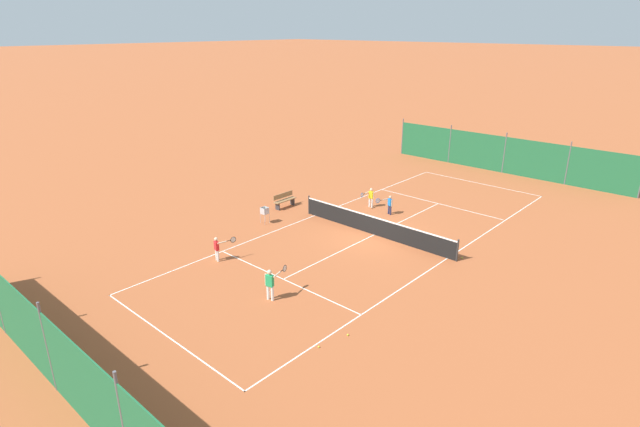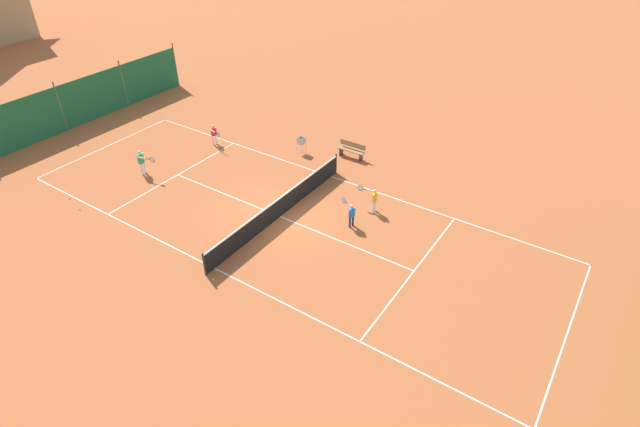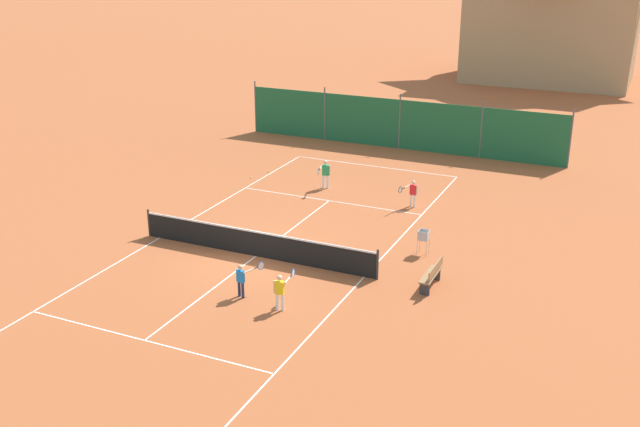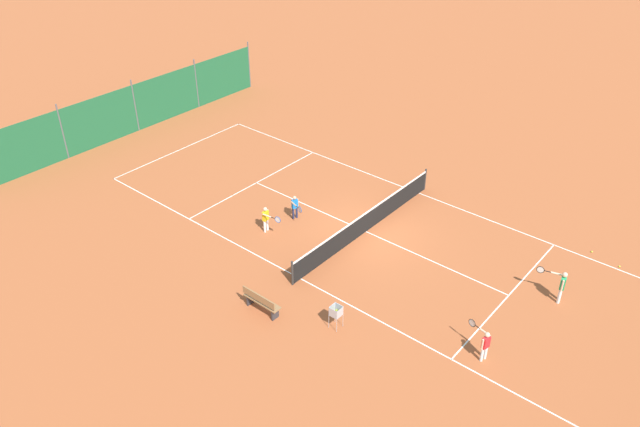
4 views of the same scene
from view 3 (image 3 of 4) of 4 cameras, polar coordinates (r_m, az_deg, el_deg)
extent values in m
plane|color=#A8542D|center=(26.52, -4.90, -3.26)|extent=(600.00, 600.00, 0.00)
cube|color=white|center=(36.68, 4.18, 3.61)|extent=(8.25, 0.05, 0.01)
cube|color=white|center=(28.62, -12.10, -1.81)|extent=(0.05, 23.85, 0.01)
cube|color=white|center=(24.92, 3.39, -4.84)|extent=(0.05, 23.85, 0.01)
cube|color=white|center=(31.83, 0.70, 0.98)|extent=(8.20, 0.05, 0.01)
cube|color=white|center=(21.79, -13.22, -9.39)|extent=(8.20, 0.05, 0.01)
cube|color=white|center=(26.51, -4.91, -3.25)|extent=(0.05, 12.80, 0.01)
cylinder|color=#2D2D2D|center=(28.68, -12.90, -0.69)|extent=(0.08, 0.08, 1.06)
cylinder|color=#2D2D2D|center=(24.55, 4.39, -3.91)|extent=(0.08, 0.08, 1.06)
cube|color=black|center=(26.34, -4.93, -2.35)|extent=(9.10, 0.02, 0.91)
cube|color=white|center=(26.15, -4.97, -1.39)|extent=(9.10, 0.04, 0.06)
cube|color=#1E6038|center=(39.62, 6.07, 6.78)|extent=(17.20, 0.04, 2.60)
cylinder|color=#59595E|center=(42.99, -4.94, 8.12)|extent=(0.08, 0.08, 2.90)
cylinder|color=#59595E|center=(41.10, 0.35, 7.61)|extent=(0.08, 0.08, 2.90)
cylinder|color=#59595E|center=(39.58, 6.08, 6.99)|extent=(0.08, 0.08, 2.90)
cylinder|color=#59595E|center=(38.49, 12.18, 6.25)|extent=(0.08, 0.08, 2.90)
cylinder|color=#59595E|center=(37.86, 18.55, 5.40)|extent=(0.08, 0.08, 2.90)
cylinder|color=#23284C|center=(23.64, -6.17, -5.71)|extent=(0.09, 0.09, 0.52)
cylinder|color=#23284C|center=(23.53, -5.90, -5.84)|extent=(0.09, 0.09, 0.52)
cube|color=blue|center=(23.39, -6.08, -4.77)|extent=(0.28, 0.21, 0.40)
sphere|color=tan|center=(23.26, -6.11, -4.09)|extent=(0.16, 0.16, 0.16)
cylinder|color=tan|center=(23.50, -6.33, -4.65)|extent=(0.06, 0.06, 0.40)
cylinder|color=tan|center=(23.33, -5.47, -4.38)|extent=(0.18, 0.40, 0.06)
cylinder|color=black|center=(23.50, -4.94, -4.17)|extent=(0.09, 0.18, 0.03)
torus|color=#1E4CB2|center=(23.64, -4.52, -4.00)|extent=(0.11, 0.27, 0.28)
cylinder|color=silver|center=(23.64, -4.52, -4.00)|extent=(0.08, 0.24, 0.25)
cylinder|color=white|center=(31.24, 7.22, 0.95)|extent=(0.10, 0.10, 0.54)
cylinder|color=white|center=(31.32, 6.94, 1.01)|extent=(0.10, 0.10, 0.54)
cube|color=red|center=(31.13, 7.12, 1.81)|extent=(0.29, 0.20, 0.42)
sphere|color=beige|center=(31.03, 7.14, 2.36)|extent=(0.16, 0.16, 0.16)
cylinder|color=beige|center=(31.05, 7.38, 1.75)|extent=(0.06, 0.06, 0.42)
cylinder|color=beige|center=(30.99, 6.67, 2.06)|extent=(0.16, 0.42, 0.06)
cylinder|color=black|center=(30.74, 6.37, 1.92)|extent=(0.07, 0.19, 0.03)
torus|color=black|center=(30.55, 6.14, 1.81)|extent=(0.09, 0.28, 0.28)
cylinder|color=silver|center=(30.55, 6.14, 1.81)|extent=(0.06, 0.24, 0.25)
cylinder|color=white|center=(33.33, 0.59, 2.44)|extent=(0.11, 0.11, 0.60)
cylinder|color=white|center=(33.36, 0.26, 2.46)|extent=(0.11, 0.11, 0.60)
cube|color=#239E5B|center=(33.18, 0.43, 3.33)|extent=(0.32, 0.24, 0.47)
sphere|color=beige|center=(33.08, 0.43, 3.91)|extent=(0.18, 0.18, 0.18)
cylinder|color=beige|center=(33.16, 0.74, 3.31)|extent=(0.07, 0.07, 0.47)
cylinder|color=beige|center=(32.94, 0.05, 3.53)|extent=(0.19, 0.47, 0.07)
cylinder|color=black|center=(32.62, -0.05, 3.36)|extent=(0.08, 0.21, 0.03)
torus|color=black|center=(32.38, -0.12, 3.23)|extent=(0.10, 0.28, 0.28)
cylinder|color=silver|center=(32.38, -0.12, 3.23)|extent=(0.07, 0.24, 0.25)
cylinder|color=white|center=(22.74, -3.28, -6.71)|extent=(0.10, 0.10, 0.54)
cylinder|color=white|center=(22.69, -2.86, -6.77)|extent=(0.10, 0.10, 0.54)
cube|color=yellow|center=(22.50, -3.09, -5.65)|extent=(0.28, 0.18, 0.42)
sphere|color=beige|center=(22.36, -3.11, -4.92)|extent=(0.17, 0.17, 0.17)
cylinder|color=beige|center=(22.55, -3.49, -5.59)|extent=(0.06, 0.06, 0.42)
cylinder|color=beige|center=(22.55, -2.52, -5.11)|extent=(0.11, 0.42, 0.06)
cylinder|color=black|center=(22.81, -2.25, -4.79)|extent=(0.05, 0.19, 0.03)
torus|color=#1E4CB2|center=(23.01, -2.06, -4.55)|extent=(0.06, 0.28, 0.28)
cylinder|color=silver|center=(23.01, -2.06, -4.55)|extent=(0.03, 0.25, 0.25)
sphere|color=#CCE033|center=(35.76, -3.96, 3.21)|extent=(0.07, 0.07, 0.07)
sphere|color=#CCE033|center=(34.92, -5.27, 2.75)|extent=(0.07, 0.07, 0.07)
sphere|color=#CCE033|center=(28.58, -13.42, -1.89)|extent=(0.07, 0.07, 0.07)
cylinder|color=#B7B7BC|center=(26.64, 7.40, -2.59)|extent=(0.02, 0.02, 0.55)
cylinder|color=#B7B7BC|center=(26.56, 8.10, -2.71)|extent=(0.02, 0.02, 0.55)
cylinder|color=#B7B7BC|center=(26.94, 7.62, -2.33)|extent=(0.02, 0.02, 0.55)
cylinder|color=#B7B7BC|center=(26.86, 8.31, -2.45)|extent=(0.02, 0.02, 0.55)
cube|color=#B7B7BC|center=(26.64, 7.89, -1.96)|extent=(0.34, 0.34, 0.02)
cube|color=#B7B7BC|center=(26.43, 7.80, -1.77)|extent=(0.34, 0.02, 0.34)
cube|color=#B7B7BC|center=(26.73, 8.01, -1.51)|extent=(0.34, 0.02, 0.34)
cube|color=#B7B7BC|center=(26.62, 7.56, -1.58)|extent=(0.02, 0.34, 0.34)
cube|color=#B7B7BC|center=(26.54, 8.26, -1.69)|extent=(0.02, 0.34, 0.34)
sphere|color=#CCE033|center=(26.56, 7.78, -1.93)|extent=(0.07, 0.07, 0.07)
sphere|color=#CCE033|center=(26.57, 7.60, -1.92)|extent=(0.07, 0.07, 0.07)
sphere|color=#CCE033|center=(26.59, 7.92, -1.91)|extent=(0.07, 0.07, 0.07)
sphere|color=#CCE033|center=(26.71, 8.23, -1.82)|extent=(0.07, 0.07, 0.07)
sphere|color=#CCE033|center=(26.68, 8.01, -1.84)|extent=(0.07, 0.07, 0.07)
sphere|color=#CCE033|center=(26.59, 7.98, -1.92)|extent=(0.07, 0.07, 0.07)
sphere|color=#CCE033|center=(26.69, 8.08, -1.70)|extent=(0.07, 0.07, 0.07)
sphere|color=#CCE033|center=(26.59, 7.68, -1.77)|extent=(0.07, 0.07, 0.07)
sphere|color=#CCE033|center=(26.68, 7.84, -1.70)|extent=(0.07, 0.07, 0.07)
sphere|color=#CCE033|center=(26.69, 8.25, -1.71)|extent=(0.07, 0.07, 0.07)
sphere|color=#CCE033|center=(26.67, 7.70, -1.70)|extent=(0.07, 0.07, 0.07)
cube|color=olive|center=(24.26, 8.42, -4.63)|extent=(0.36, 1.50, 0.05)
cube|color=olive|center=(24.12, 8.82, -4.13)|extent=(0.04, 1.50, 0.28)
cube|color=#333338|center=(23.84, 7.98, -5.67)|extent=(0.32, 0.06, 0.44)
cube|color=#333338|center=(24.88, 8.79, -4.55)|extent=(0.32, 0.06, 0.44)
cube|color=tan|center=(61.10, 17.32, 13.43)|extent=(12.00, 9.00, 8.00)
camera|label=1|loc=(47.63, -8.54, 19.42)|focal=28.00mm
camera|label=2|loc=(27.68, -47.91, 18.35)|focal=28.00mm
camera|label=4|loc=(34.05, 37.30, 23.35)|focal=35.00mm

